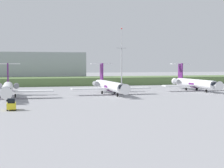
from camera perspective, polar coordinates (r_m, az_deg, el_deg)
ground_plane at (r=122.65m, az=-2.03°, el=-0.98°), size 500.00×500.00×0.00m
grass_berm at (r=155.85m, az=-4.80°, el=0.47°), size 320.00×20.00×3.20m
regional_jet_second at (r=97.60m, az=-15.82°, el=-0.66°), size 22.81×31.00×9.00m
regional_jet_third at (r=106.30m, az=-0.33°, el=-0.24°), size 22.81×31.00×9.00m
regional_jet_fourth at (r=123.97m, az=12.54°, el=0.16°), size 22.81×31.00×9.00m
antenna_mast at (r=148.78m, az=1.48°, el=3.44°), size 4.40×0.50×23.16m
distant_hangar at (r=177.33m, az=-12.89°, el=2.46°), size 50.57×27.53×13.96m
baggage_tug at (r=72.37m, az=-15.26°, el=-3.14°), size 1.72×3.20×2.30m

